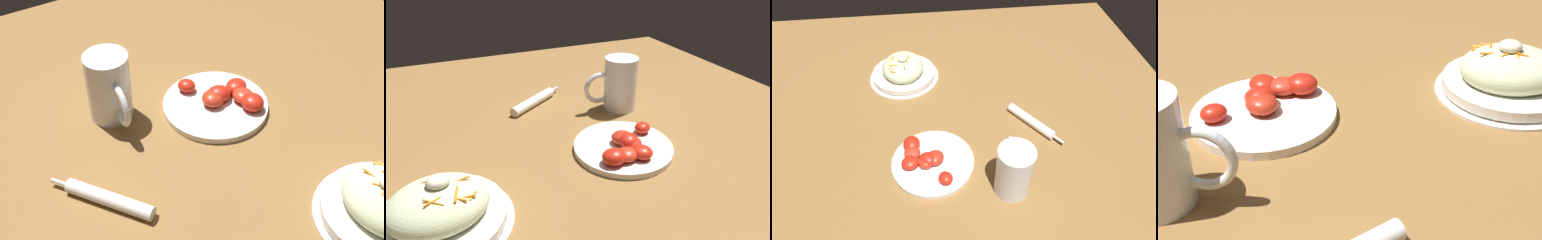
# 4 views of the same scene
# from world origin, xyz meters

# --- Properties ---
(ground_plane) EXTENTS (1.43, 1.43, 0.00)m
(ground_plane) POSITION_xyz_m (0.00, 0.00, 0.00)
(ground_plane) COLOR olive
(beer_mug) EXTENTS (0.15, 0.09, 0.14)m
(beer_mug) POSITION_xyz_m (-0.21, -0.11, 0.06)
(beer_mug) COLOR white
(beer_mug) RESTS_ON ground_plane
(napkin_roll) EXTENTS (0.17, 0.13, 0.03)m
(napkin_roll) POSITION_xyz_m (0.00, -0.22, 0.01)
(napkin_roll) COLOR white
(napkin_roll) RESTS_ON ground_plane
(tomato_plate) EXTENTS (0.22, 0.22, 0.05)m
(tomato_plate) POSITION_xyz_m (-0.11, 0.09, 0.01)
(tomato_plate) COLOR white
(tomato_plate) RESTS_ON ground_plane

